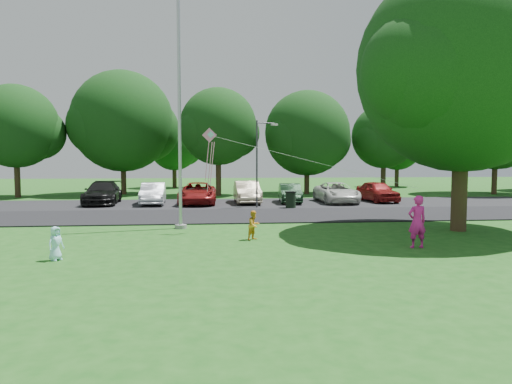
{
  "coord_description": "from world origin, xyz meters",
  "views": [
    {
      "loc": [
        -2.22,
        -14.44,
        2.9
      ],
      "look_at": [
        -0.38,
        4.0,
        1.6
      ],
      "focal_mm": 32.0,
      "sensor_mm": 36.0,
      "label": 1
    }
  ],
  "objects": [
    {
      "name": "trash_can",
      "position": [
        2.53,
        12.33,
        0.52
      ],
      "size": [
        0.65,
        0.65,
        1.03
      ],
      "rotation": [
        0.0,
        0.0,
        0.38
      ],
      "color": "black",
      "rests_on": "ground"
    },
    {
      "name": "woman",
      "position": [
        4.55,
        -0.12,
        0.87
      ],
      "size": [
        0.67,
        0.47,
        1.74
      ],
      "primitive_type": "imported",
      "rotation": [
        0.0,
        0.0,
        3.22
      ],
      "color": "#E01D92",
      "rests_on": "ground"
    },
    {
      "name": "park_road",
      "position": [
        0.0,
        9.0,
        0.03
      ],
      "size": [
        60.0,
        6.0,
        0.06
      ],
      "primitive_type": "cube",
      "color": "black",
      "rests_on": "ground"
    },
    {
      "name": "parking_strip",
      "position": [
        0.0,
        15.5,
        0.03
      ],
      "size": [
        42.0,
        7.0,
        0.06
      ],
      "primitive_type": "cube",
      "color": "black",
      "rests_on": "ground"
    },
    {
      "name": "kite",
      "position": [
        -2.05,
        3.71,
        3.41
      ],
      "size": [
        7.11,
        4.21,
        2.56
      ],
      "rotation": [
        0.0,
        0.0,
        -0.08
      ],
      "color": "pink",
      "rests_on": "ground"
    },
    {
      "name": "ground",
      "position": [
        0.0,
        0.0,
        0.0
      ],
      "size": [
        120.0,
        120.0,
        0.0
      ],
      "primitive_type": "plane",
      "color": "#195315",
      "rests_on": "ground"
    },
    {
      "name": "parked_cars",
      "position": [
        -0.44,
        15.48,
        0.76
      ],
      "size": [
        20.58,
        5.66,
        1.46
      ],
      "color": "black",
      "rests_on": "ground"
    },
    {
      "name": "horizon_trees",
      "position": [
        4.06,
        33.88,
        4.3
      ],
      "size": [
        77.46,
        7.2,
        7.02
      ],
      "color": "#332316",
      "rests_on": "ground"
    },
    {
      "name": "flagpole",
      "position": [
        -3.5,
        5.0,
        4.17
      ],
      "size": [
        0.5,
        0.5,
        10.0
      ],
      "color": "#B7BABF",
      "rests_on": "ground"
    },
    {
      "name": "child_blue",
      "position": [
        -6.69,
        -0.92,
        0.5
      ],
      "size": [
        0.54,
        0.58,
        0.99
      ],
      "primitive_type": "imported",
      "rotation": [
        0.0,
        0.0,
        0.97
      ],
      "color": "#A6ECFF",
      "rests_on": "ground"
    },
    {
      "name": "big_tree",
      "position": [
        7.8,
        3.15,
        6.42
      ],
      "size": [
        9.12,
        8.42,
        10.83
      ],
      "rotation": [
        0.0,
        0.0,
        0.32
      ],
      "color": "#332316",
      "rests_on": "ground"
    },
    {
      "name": "child_yellow",
      "position": [
        -0.67,
        1.93,
        0.53
      ],
      "size": [
        0.66,
        0.65,
        1.07
      ],
      "primitive_type": "imported",
      "rotation": [
        0.0,
        0.0,
        0.74
      ],
      "color": "orange",
      "rests_on": "ground"
    },
    {
      "name": "tree_row",
      "position": [
        1.59,
        24.23,
        5.71
      ],
      "size": [
        64.35,
        11.94,
        10.88
      ],
      "color": "#332316",
      "rests_on": "ground"
    },
    {
      "name": "street_lamp",
      "position": [
        0.73,
        12.77,
        3.16
      ],
      "size": [
        1.39,
        0.71,
        5.25
      ],
      "rotation": [
        0.0,
        0.0,
        0.41
      ],
      "color": "#3F3F44",
      "rests_on": "ground"
    }
  ]
}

